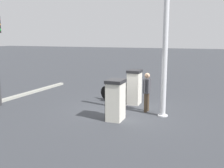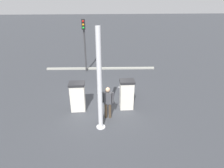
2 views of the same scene
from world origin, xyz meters
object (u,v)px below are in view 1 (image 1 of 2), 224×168
fuel_pump_far (116,100)px  motorcycle_near_pump (116,92)px  fuel_pump_near (134,87)px  canopy_support_pole (165,62)px  attendant_person (147,90)px

fuel_pump_far → motorcycle_near_pump: 2.75m
fuel_pump_near → canopy_support_pole: canopy_support_pole is taller
motorcycle_near_pump → canopy_support_pole: canopy_support_pole is taller
fuel_pump_near → motorcycle_near_pump: bearing=-5.0°
canopy_support_pole → fuel_pump_far: bearing=35.8°
motorcycle_near_pump → canopy_support_pole: size_ratio=0.42×
motorcycle_near_pump → fuel_pump_far: bearing=109.4°
fuel_pump_far → attendant_person: 1.71m
fuel_pump_far → fuel_pump_near: bearing=-90.0°
fuel_pump_far → canopy_support_pole: (-1.57, -1.13, 1.35)m
canopy_support_pole → motorcycle_near_pump: bearing=-30.4°
motorcycle_near_pump → fuel_pump_near: bearing=175.0°
fuel_pump_near → fuel_pump_far: size_ratio=1.04×
attendant_person → canopy_support_pole: size_ratio=0.37×
attendant_person → fuel_pump_far: bearing=61.0°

